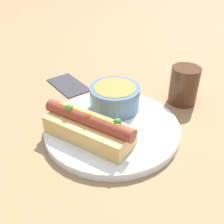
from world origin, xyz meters
TOP-DOWN VIEW (x-y plane):
  - ground_plane at (0.00, 0.00)m, footprint 4.00×4.00m
  - dinner_plate at (0.00, 0.00)m, footprint 0.29×0.29m
  - hot_dog at (0.01, -0.06)m, footprint 0.19×0.13m
  - soup_bowl at (-0.05, 0.04)m, footprint 0.11×0.11m
  - spoon at (-0.05, 0.05)m, footprint 0.08×0.17m
  - drinking_glass at (0.00, 0.21)m, footprint 0.07×0.07m
  - napkin at (-0.24, 0.02)m, footprint 0.13×0.08m

SIDE VIEW (x-z plane):
  - ground_plane at x=0.00m, z-range 0.00..0.00m
  - napkin at x=-0.24m, z-range 0.00..0.01m
  - dinner_plate at x=0.00m, z-range 0.00..0.02m
  - spoon at x=-0.05m, z-range 0.02..0.03m
  - hot_dog at x=0.01m, z-range 0.01..0.07m
  - drinking_glass at x=0.00m, z-range 0.00..0.09m
  - soup_bowl at x=-0.05m, z-range 0.02..0.07m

